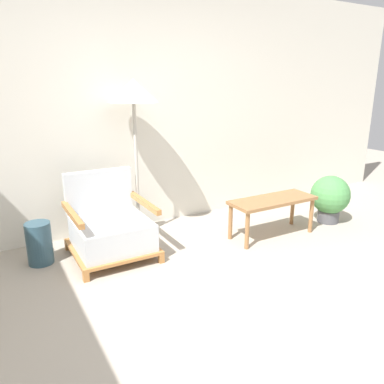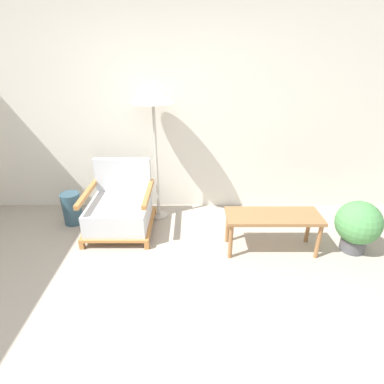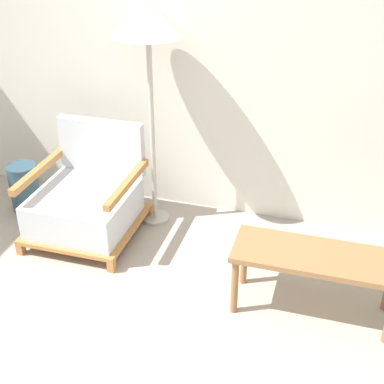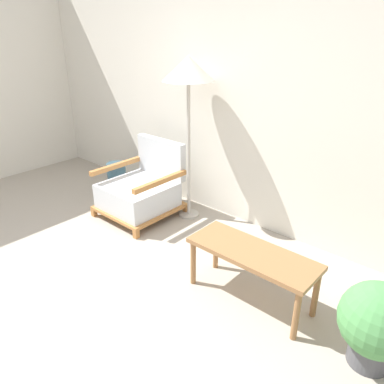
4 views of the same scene
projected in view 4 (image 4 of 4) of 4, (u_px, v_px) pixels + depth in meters
The scene contains 7 objects.
ground_plane at pixel (22, 320), 2.66m from camera, with size 14.00×14.00×0.00m, color #A89E8E.
wall_back at pixel (225, 88), 3.70m from camera, with size 8.00×0.06×2.70m.
armchair at pixel (141, 190), 4.07m from camera, with size 0.75×0.77×0.79m.
floor_lamp at pixel (188, 74), 3.53m from camera, with size 0.50×0.50×1.67m.
coffee_table at pixel (252, 258), 2.73m from camera, with size 0.97×0.37×0.43m.
vase at pixel (117, 179), 4.58m from camera, with size 0.23×0.23×0.40m, color #2D4C5B.
potted_plant at pixel (377, 323), 2.21m from camera, with size 0.46×0.46×0.57m.
Camera 4 is at (2.27, -0.73, 1.92)m, focal length 35.00 mm.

